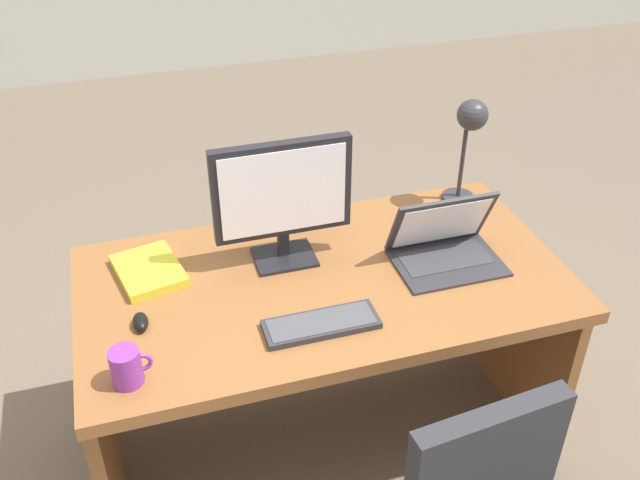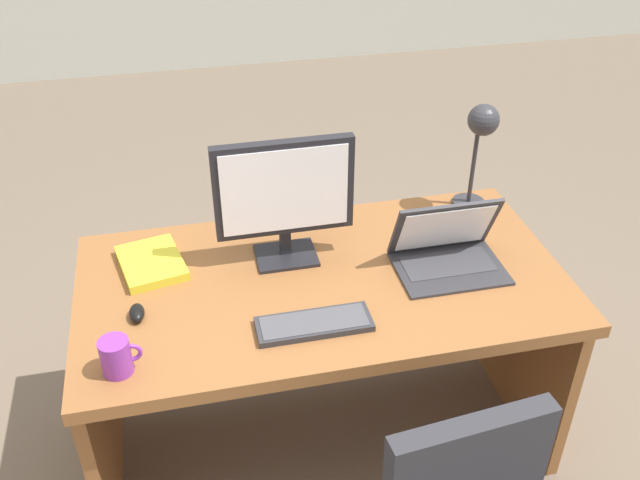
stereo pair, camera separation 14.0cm
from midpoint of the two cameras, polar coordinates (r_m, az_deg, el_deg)
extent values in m
plane|color=#6B5B4C|center=(3.91, -3.67, 1.31)|extent=(12.00, 12.00, 0.00)
cube|color=brown|center=(2.29, 1.97, -3.55)|extent=(1.55, 0.83, 0.05)
cube|color=brown|center=(2.51, -15.63, -12.45)|extent=(0.04, 0.73, 0.69)
cube|color=brown|center=(2.78, 17.25, -7.31)|extent=(0.04, 0.73, 0.69)
cube|color=brown|center=(2.74, 0.22, -5.20)|extent=(1.37, 0.02, 0.49)
cube|color=black|center=(2.37, -1.05, -1.28)|extent=(0.20, 0.16, 0.01)
cube|color=black|center=(2.35, -1.11, -0.10)|extent=(0.04, 0.02, 0.09)
cube|color=black|center=(2.23, -1.12, 4.17)|extent=(0.45, 0.04, 0.32)
cube|color=white|center=(2.21, -1.02, 3.91)|extent=(0.40, 0.00, 0.28)
cube|color=#2D2D33|center=(2.36, 12.01, -2.28)|extent=(0.35, 0.25, 0.01)
cube|color=#38383D|center=(2.37, 11.86, -1.90)|extent=(0.29, 0.14, 0.00)
cube|color=#2D2D33|center=(2.36, 11.62, 1.03)|extent=(0.35, 0.11, 0.22)
cube|color=white|center=(2.35, 11.70, 0.88)|extent=(0.31, 0.08, 0.18)
cube|color=#2D2D33|center=(2.09, 1.45, -6.81)|extent=(0.34, 0.12, 0.02)
cube|color=#47474C|center=(2.08, 1.45, -6.58)|extent=(0.31, 0.10, 0.00)
ellipsoid|color=black|center=(2.17, -12.70, -5.77)|extent=(0.05, 0.08, 0.04)
cylinder|color=#2D2D33|center=(2.72, 13.25, 2.92)|extent=(0.12, 0.12, 0.01)
cylinder|color=#2D2D33|center=(2.65, 13.69, 5.83)|extent=(0.02, 0.02, 0.30)
sphere|color=#2D2D33|center=(2.54, 14.55, 9.28)|extent=(0.11, 0.11, 0.11)
cube|color=yellow|center=(2.37, -11.74, -1.85)|extent=(0.24, 0.28, 0.03)
cylinder|color=purple|center=(1.98, -14.11, -9.11)|extent=(0.08, 0.08, 0.11)
torus|color=purple|center=(1.98, -12.93, -8.86)|extent=(0.06, 0.01, 0.06)
cube|color=#2D2D33|center=(1.93, 13.78, -18.07)|extent=(0.44, 0.10, 0.40)
camera|label=1|loc=(0.07, -88.22, 1.21)|focal=39.90mm
camera|label=2|loc=(0.07, 91.78, -1.21)|focal=39.90mm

